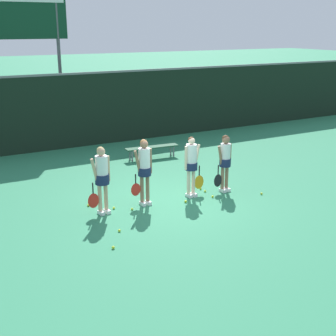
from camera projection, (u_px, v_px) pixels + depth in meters
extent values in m
plane|color=#2D7F56|center=(169.00, 201.00, 13.01)|extent=(140.00, 140.00, 0.00)
cube|color=black|center=(82.00, 111.00, 18.55)|extent=(60.00, 0.06, 2.87)
cube|color=slate|center=(80.00, 73.00, 18.12)|extent=(60.00, 0.08, 0.08)
cylinder|color=#515156|center=(60.00, 69.00, 19.50)|extent=(0.14, 0.14, 5.92)
cube|color=#0F3823|center=(11.00, 16.00, 18.07)|extent=(4.37, 0.12, 1.75)
cube|color=#19472D|center=(152.00, 147.00, 17.11)|extent=(2.02, 0.52, 0.04)
cylinder|color=slate|center=(171.00, 150.00, 17.61)|extent=(0.06, 0.06, 0.40)
cylinder|color=slate|center=(174.00, 151.00, 17.39)|extent=(0.06, 0.06, 0.40)
cylinder|color=slate|center=(130.00, 155.00, 16.97)|extent=(0.06, 0.06, 0.40)
cylinder|color=slate|center=(132.00, 156.00, 16.75)|extent=(0.06, 0.06, 0.40)
cylinder|color=tan|center=(106.00, 197.00, 12.09)|extent=(0.10, 0.10, 0.85)
cylinder|color=tan|center=(100.00, 199.00, 11.99)|extent=(0.10, 0.10, 0.85)
cube|color=white|center=(107.00, 211.00, 12.17)|extent=(0.14, 0.25, 0.09)
cube|color=white|center=(101.00, 213.00, 12.08)|extent=(0.14, 0.25, 0.09)
cylinder|color=#192347|center=(102.00, 179.00, 11.89)|extent=(0.37, 0.37, 0.26)
cylinder|color=white|center=(102.00, 169.00, 11.81)|extent=(0.32, 0.32, 0.70)
sphere|color=tan|center=(101.00, 152.00, 11.68)|extent=(0.21, 0.21, 0.21)
sphere|color=#D8B772|center=(101.00, 151.00, 11.69)|extent=(0.20, 0.20, 0.20)
cylinder|color=tan|center=(95.00, 171.00, 11.71)|extent=(0.22, 0.10, 0.67)
cylinder|color=tan|center=(108.00, 168.00, 11.92)|extent=(0.08, 0.08, 0.67)
cylinder|color=black|center=(93.00, 188.00, 11.77)|extent=(0.03, 0.03, 0.28)
ellipsoid|color=red|center=(94.00, 201.00, 11.87)|extent=(0.30, 0.03, 0.39)
cylinder|color=#8C664C|center=(148.00, 189.00, 12.69)|extent=(0.10, 0.10, 0.86)
cylinder|color=#8C664C|center=(142.00, 190.00, 12.61)|extent=(0.10, 0.10, 0.86)
cube|color=white|center=(148.00, 203.00, 12.78)|extent=(0.11, 0.24, 0.09)
cube|color=white|center=(143.00, 204.00, 12.70)|extent=(0.11, 0.24, 0.09)
cylinder|color=#192347|center=(144.00, 171.00, 12.50)|extent=(0.36, 0.36, 0.23)
cylinder|color=white|center=(144.00, 161.00, 12.42)|extent=(0.31, 0.31, 0.72)
sphere|color=#8C664C|center=(144.00, 144.00, 12.28)|extent=(0.22, 0.22, 0.22)
sphere|color=olive|center=(144.00, 143.00, 12.29)|extent=(0.20, 0.20, 0.20)
cylinder|color=#8C664C|center=(138.00, 163.00, 12.33)|extent=(0.22, 0.08, 0.68)
cylinder|color=#8C664C|center=(151.00, 161.00, 12.51)|extent=(0.08, 0.08, 0.68)
cylinder|color=black|center=(136.00, 179.00, 12.40)|extent=(0.03, 0.03, 0.26)
ellipsoid|color=red|center=(136.00, 190.00, 12.49)|extent=(0.28, 0.03, 0.35)
cylinder|color=beige|center=(193.00, 182.00, 13.30)|extent=(0.10, 0.10, 0.83)
cylinder|color=beige|center=(189.00, 183.00, 13.21)|extent=(0.10, 0.10, 0.83)
cube|color=white|center=(194.00, 195.00, 13.38)|extent=(0.13, 0.25, 0.09)
cube|color=white|center=(189.00, 196.00, 13.30)|extent=(0.13, 0.25, 0.09)
cylinder|color=#192347|center=(191.00, 166.00, 13.12)|extent=(0.35, 0.35, 0.21)
cylinder|color=white|center=(191.00, 157.00, 13.03)|extent=(0.30, 0.30, 0.70)
sphere|color=beige|center=(192.00, 141.00, 12.90)|extent=(0.20, 0.20, 0.20)
sphere|color=#4C331E|center=(191.00, 140.00, 12.91)|extent=(0.18, 0.18, 0.18)
cylinder|color=beige|center=(197.00, 156.00, 13.14)|extent=(0.22, 0.09, 0.67)
cylinder|color=beige|center=(186.00, 158.00, 12.94)|extent=(0.08, 0.08, 0.67)
cylinder|color=black|center=(199.00, 170.00, 13.29)|extent=(0.03, 0.03, 0.29)
ellipsoid|color=orange|center=(199.00, 182.00, 13.39)|extent=(0.31, 0.03, 0.41)
cylinder|color=#8C664C|center=(227.00, 178.00, 13.72)|extent=(0.10, 0.10, 0.80)
cylinder|color=#8C664C|center=(222.00, 179.00, 13.64)|extent=(0.10, 0.10, 0.80)
cube|color=white|center=(227.00, 189.00, 13.80)|extent=(0.13, 0.25, 0.09)
cube|color=white|center=(223.00, 190.00, 13.72)|extent=(0.13, 0.25, 0.09)
cylinder|color=#192347|center=(225.00, 162.00, 13.54)|extent=(0.33, 0.33, 0.23)
cylinder|color=white|center=(225.00, 154.00, 13.47)|extent=(0.29, 0.29, 0.64)
sphere|color=#8C664C|center=(226.00, 140.00, 13.34)|extent=(0.23, 0.23, 0.23)
sphere|color=#4C331E|center=(225.00, 139.00, 13.35)|extent=(0.21, 0.21, 0.21)
cylinder|color=#8C664C|center=(220.00, 156.00, 13.38)|extent=(0.21, 0.09, 0.61)
cylinder|color=#8C664C|center=(230.00, 154.00, 13.57)|extent=(0.08, 0.08, 0.61)
cylinder|color=black|center=(218.00, 170.00, 13.43)|extent=(0.03, 0.03, 0.28)
ellipsoid|color=black|center=(218.00, 181.00, 13.53)|extent=(0.27, 0.03, 0.38)
sphere|color=#CCE033|center=(205.00, 191.00, 13.70)|extent=(0.06, 0.06, 0.06)
sphere|color=#CCE033|center=(113.00, 247.00, 10.20)|extent=(0.07, 0.07, 0.07)
sphere|color=#CCE033|center=(213.00, 197.00, 13.26)|extent=(0.07, 0.07, 0.07)
sphere|color=#CCE033|center=(119.00, 231.00, 11.05)|extent=(0.07, 0.07, 0.07)
sphere|color=#CCE033|center=(261.00, 194.00, 13.50)|extent=(0.06, 0.06, 0.06)
sphere|color=#CCE033|center=(186.00, 201.00, 12.88)|extent=(0.07, 0.07, 0.07)
sphere|color=#CCE033|center=(114.00, 208.00, 12.42)|extent=(0.07, 0.07, 0.07)
sphere|color=#CCE033|center=(200.00, 189.00, 13.90)|extent=(0.07, 0.07, 0.07)
sphere|color=#CCE033|center=(88.00, 205.00, 12.62)|extent=(0.07, 0.07, 0.07)
sphere|color=#CCE033|center=(132.00, 209.00, 12.35)|extent=(0.07, 0.07, 0.07)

